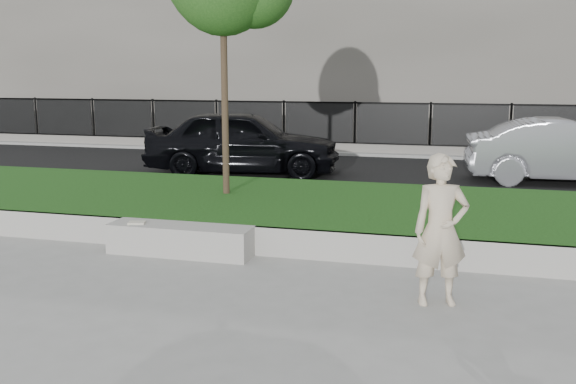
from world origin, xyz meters
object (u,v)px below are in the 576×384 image
(stone_bench, at_px, (180,240))
(book, at_px, (137,223))
(car_dark, at_px, (243,142))
(man, at_px, (441,230))
(car_silver, at_px, (568,152))

(stone_bench, xyz_separation_m, book, (-0.61, -0.06, 0.22))
(book, relative_size, car_dark, 0.05)
(man, bearing_deg, car_silver, 56.09)
(man, distance_m, car_dark, 9.12)
(stone_bench, height_order, car_silver, car_silver)
(stone_bench, relative_size, book, 8.94)
(car_dark, distance_m, car_silver, 7.34)
(car_silver, bearing_deg, stone_bench, 136.65)
(man, height_order, car_silver, man)
(stone_bench, height_order, man, man)
(stone_bench, height_order, book, book)
(stone_bench, bearing_deg, car_dark, 101.88)
(stone_bench, bearing_deg, car_silver, 50.89)
(man, relative_size, car_dark, 0.35)
(car_dark, bearing_deg, book, 177.73)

